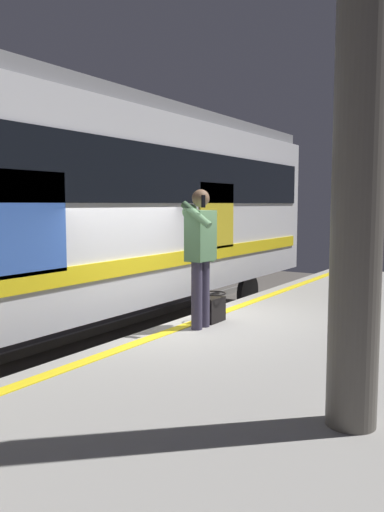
{
  "coord_description": "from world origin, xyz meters",
  "views": [
    {
      "loc": [
        5.78,
        3.93,
        2.55
      ],
      "look_at": [
        0.15,
        0.3,
        1.87
      ],
      "focal_mm": 36.15,
      "sensor_mm": 36.0,
      "label": 1
    }
  ],
  "objects": [
    {
      "name": "platform",
      "position": [
        0.0,
        2.5,
        0.49
      ],
      "size": [
        13.31,
        5.0,
        0.97
      ],
      "primitive_type": "cube",
      "color": "gray",
      "rests_on": "ground"
    },
    {
      "name": "track_rail_far",
      "position": [
        0.0,
        -3.0,
        0.08
      ],
      "size": [
        17.3,
        0.08,
        0.16
      ],
      "primitive_type": "cube",
      "color": "slate",
      "rests_on": "ground"
    },
    {
      "name": "handbag",
      "position": [
        -0.09,
        0.49,
        1.16
      ],
      "size": [
        0.38,
        0.35,
        0.4
      ],
      "color": "black",
      "rests_on": "platform"
    },
    {
      "name": "station_column",
      "position": [
        2.17,
        2.96,
        2.8
      ],
      "size": [
        0.36,
        0.36,
        3.65
      ],
      "primitive_type": "cylinder",
      "color": "#59544C",
      "rests_on": "platform"
    },
    {
      "name": "passenger",
      "position": [
        0.29,
        0.52,
        2.01
      ],
      "size": [
        0.57,
        0.55,
        1.76
      ],
      "color": "#383347",
      "rests_on": "platform"
    },
    {
      "name": "ground_plane",
      "position": [
        0.0,
        0.0,
        0.0
      ],
      "size": [
        24.84,
        24.84,
        0.0
      ],
      "primitive_type": "plane",
      "color": "#4C4742"
    },
    {
      "name": "track_rail_near",
      "position": [
        0.0,
        -1.56,
        0.08
      ],
      "size": [
        17.3,
        0.08,
        0.16
      ],
      "primitive_type": "cube",
      "color": "slate",
      "rests_on": "ground"
    },
    {
      "name": "train_carriage",
      "position": [
        -0.36,
        -2.27,
        2.58
      ],
      "size": [
        12.6,
        2.77,
        4.09
      ],
      "color": "silver",
      "rests_on": "ground"
    },
    {
      "name": "safety_line",
      "position": [
        0.0,
        0.3,
        0.98
      ],
      "size": [
        13.04,
        0.16,
        0.01
      ],
      "primitive_type": "cube",
      "color": "yellow",
      "rests_on": "platform"
    }
  ]
}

